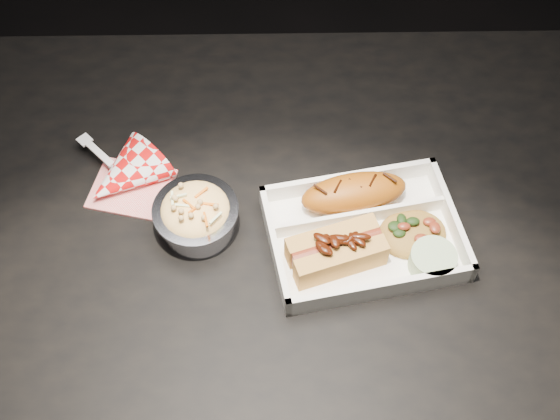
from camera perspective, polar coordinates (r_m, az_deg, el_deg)
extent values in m
cube|color=black|center=(1.67, -1.42, -16.21)|extent=(4.00, 4.00, 0.05)
cube|color=black|center=(0.96, -2.36, -2.88)|extent=(1.20, 0.80, 0.03)
cylinder|color=black|center=(1.56, 18.92, 1.69)|extent=(0.05, 0.05, 0.72)
cube|color=white|center=(0.95, 6.74, -2.38)|extent=(0.28, 0.22, 0.01)
cube|color=white|center=(0.98, 5.52, 2.28)|extent=(0.25, 0.05, 0.04)
cube|color=white|center=(0.90, 8.27, -6.48)|extent=(0.25, 0.05, 0.04)
cube|color=white|center=(0.92, -0.42, -3.20)|extent=(0.04, 0.18, 0.04)
cube|color=white|center=(0.97, 13.68, -0.65)|extent=(0.04, 0.18, 0.04)
cube|color=white|center=(0.95, 6.43, -0.71)|extent=(0.23, 0.05, 0.03)
ellipsoid|color=#9E500F|center=(0.96, 6.02, 1.38)|extent=(0.16, 0.08, 0.05)
cube|color=#C38C42|center=(0.90, 4.98, -4.27)|extent=(0.12, 0.06, 0.04)
cube|color=#C38C42|center=(0.92, 4.20, -2.52)|extent=(0.12, 0.06, 0.04)
cylinder|color=maroon|center=(0.90, 4.62, -3.10)|extent=(0.12, 0.06, 0.03)
ellipsoid|color=#A77730|center=(0.95, 10.80, -1.57)|extent=(0.11, 0.09, 0.03)
cylinder|color=#A3BD8F|center=(0.93, 12.29, -4.06)|extent=(0.06, 0.06, 0.03)
cylinder|color=silver|center=(0.95, -6.77, -0.72)|extent=(0.10, 0.10, 0.04)
cylinder|color=silver|center=(0.93, -6.90, 0.00)|extent=(0.11, 0.11, 0.01)
ellipsoid|color=beige|center=(0.93, -6.90, 0.00)|extent=(0.09, 0.09, 0.04)
cube|color=red|center=(1.02, -11.95, 1.71)|extent=(0.13, 0.11, 0.00)
cone|color=red|center=(1.01, -12.61, 2.67)|extent=(0.15, 0.15, 0.10)
cube|color=white|center=(1.04, -14.48, 4.48)|extent=(0.05, 0.05, 0.00)
cube|color=white|center=(1.06, -15.60, 5.51)|extent=(0.03, 0.03, 0.00)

